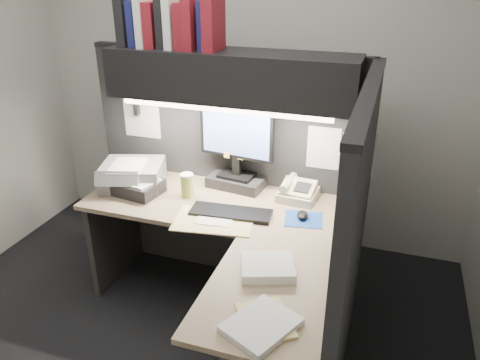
# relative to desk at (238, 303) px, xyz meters

# --- Properties ---
(floor) EXTENTS (3.50, 3.50, 0.00)m
(floor) POSITION_rel_desk_xyz_m (-0.43, 0.00, -0.44)
(floor) COLOR black
(floor) RESTS_ON ground
(wall_back) EXTENTS (3.50, 0.04, 2.70)m
(wall_back) POSITION_rel_desk_xyz_m (-0.43, 1.50, 0.91)
(wall_back) COLOR beige
(wall_back) RESTS_ON floor
(partition_back) EXTENTS (1.90, 0.06, 1.60)m
(partition_back) POSITION_rel_desk_xyz_m (-0.40, 0.93, 0.36)
(partition_back) COLOR black
(partition_back) RESTS_ON floor
(partition_right) EXTENTS (0.06, 1.50, 1.60)m
(partition_right) POSITION_rel_desk_xyz_m (0.55, 0.18, 0.36)
(partition_right) COLOR black
(partition_right) RESTS_ON floor
(desk) EXTENTS (1.70, 1.53, 0.73)m
(desk) POSITION_rel_desk_xyz_m (0.00, 0.00, 0.00)
(desk) COLOR #907B5B
(desk) RESTS_ON floor
(overhead_shelf) EXTENTS (1.55, 0.34, 0.30)m
(overhead_shelf) POSITION_rel_desk_xyz_m (-0.30, 0.75, 1.06)
(overhead_shelf) COLOR black
(overhead_shelf) RESTS_ON partition_back
(task_light_tube) EXTENTS (1.32, 0.04, 0.04)m
(task_light_tube) POSITION_rel_desk_xyz_m (-0.30, 0.61, 0.89)
(task_light_tube) COLOR white
(task_light_tube) RESTS_ON overhead_shelf
(monitor) EXTENTS (0.52, 0.27, 0.56)m
(monitor) POSITION_rel_desk_xyz_m (-0.29, 0.82, 0.51)
(monitor) COLOR black
(monitor) RESTS_ON desk
(keyboard) EXTENTS (0.51, 0.21, 0.02)m
(keyboard) POSITION_rel_desk_xyz_m (-0.19, 0.43, 0.30)
(keyboard) COLOR black
(keyboard) RESTS_ON desk
(mousepad) EXTENTS (0.25, 0.24, 0.00)m
(mousepad) POSITION_rel_desk_xyz_m (0.24, 0.51, 0.29)
(mousepad) COLOR navy
(mousepad) RESTS_ON desk
(mouse) EXTENTS (0.08, 0.11, 0.04)m
(mouse) POSITION_rel_desk_xyz_m (0.23, 0.52, 0.31)
(mouse) COLOR black
(mouse) RESTS_ON mousepad
(telephone) EXTENTS (0.25, 0.26, 0.10)m
(telephone) POSITION_rel_desk_xyz_m (0.15, 0.77, 0.33)
(telephone) COLOR beige
(telephone) RESTS_ON desk
(coffee_cup) EXTENTS (0.10, 0.10, 0.15)m
(coffee_cup) POSITION_rel_desk_xyz_m (-0.54, 0.57, 0.36)
(coffee_cup) COLOR #C8D555
(coffee_cup) RESTS_ON desk
(printer) EXTENTS (0.48, 0.44, 0.16)m
(printer) POSITION_rel_desk_xyz_m (-0.97, 0.61, 0.37)
(printer) COLOR gray
(printer) RESTS_ON desk
(notebook_stack) EXTENTS (0.32, 0.28, 0.09)m
(notebook_stack) POSITION_rel_desk_xyz_m (-0.87, 0.52, 0.33)
(notebook_stack) COLOR black
(notebook_stack) RESTS_ON desk
(open_folder) EXTENTS (0.51, 0.37, 0.01)m
(open_folder) POSITION_rel_desk_xyz_m (-0.26, 0.32, 0.29)
(open_folder) COLOR #DDC67C
(open_folder) RESTS_ON desk
(paper_stack_a) EXTENTS (0.32, 0.29, 0.05)m
(paper_stack_a) POSITION_rel_desk_xyz_m (0.18, -0.06, 0.31)
(paper_stack_a) COLOR white
(paper_stack_a) RESTS_ON desk
(paper_stack_b) EXTENTS (0.34, 0.37, 0.03)m
(paper_stack_b) POSITION_rel_desk_xyz_m (0.26, -0.45, 0.30)
(paper_stack_b) COLOR white
(paper_stack_b) RESTS_ON desk
(manila_stack) EXTENTS (0.32, 0.33, 0.02)m
(manila_stack) POSITION_rel_desk_xyz_m (0.26, -0.41, 0.29)
(manila_stack) COLOR #DDC67C
(manila_stack) RESTS_ON desk
(binder_row) EXTENTS (0.65, 0.26, 0.30)m
(binder_row) POSITION_rel_desk_xyz_m (-0.68, 0.75, 1.35)
(binder_row) COLOR black
(binder_row) RESTS_ON overhead_shelf
(pinned_papers) EXTENTS (1.76, 1.31, 0.51)m
(pinned_papers) POSITION_rel_desk_xyz_m (-0.00, 0.56, 0.61)
(pinned_papers) COLOR white
(pinned_papers) RESTS_ON partition_back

